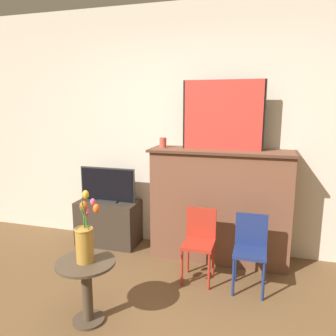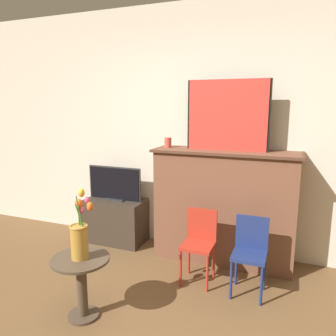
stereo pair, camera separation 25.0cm
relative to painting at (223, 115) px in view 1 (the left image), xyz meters
name	(u,v)px [view 1 (the left image)]	position (x,y,z in m)	size (l,w,h in m)	color
wall_back	(195,130)	(-0.33, 0.24, -0.18)	(8.00, 0.06, 2.70)	beige
fireplace_mantel	(220,204)	(0.00, -0.01, -0.92)	(1.48, 0.46, 1.18)	brown
painting	(223,115)	(0.00, 0.00, 0.00)	(0.82, 0.03, 0.70)	black
mantel_candle	(163,143)	(-0.63, -0.01, -0.30)	(0.07, 0.07, 0.11)	#CC4C3D
tv_stand	(109,222)	(-1.31, -0.01, -1.27)	(0.72, 0.39, 0.52)	#382D23
tv_monitor	(107,185)	(-1.31, 0.00, -0.82)	(0.67, 0.12, 0.40)	#2D2D2D
chair_red	(199,239)	(-0.12, -0.50, -1.13)	(0.28, 0.28, 0.68)	#B22D1E
chair_blue	(250,246)	(0.35, -0.54, -1.13)	(0.28, 0.28, 0.68)	navy
side_table	(87,283)	(-0.81, -1.37, -1.20)	(0.44, 0.44, 0.49)	#4C3D2D
vase_tulips	(85,239)	(-0.81, -1.36, -0.86)	(0.20, 0.18, 0.52)	#B78433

